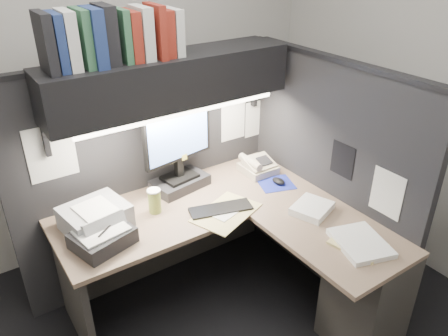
{
  "coord_description": "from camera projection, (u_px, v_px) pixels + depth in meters",
  "views": [
    {
      "loc": [
        -1.05,
        -1.56,
        2.27
      ],
      "look_at": [
        0.36,
        0.51,
        0.93
      ],
      "focal_mm": 35.0,
      "sensor_mm": 36.0,
      "label": 1
    }
  ],
  "objects": [
    {
      "name": "binder_row",
      "position": [
        112.0,
        36.0,
        2.34
      ],
      "size": [
        0.76,
        0.26,
        0.31
      ],
      "color": "black",
      "rests_on": "overhead_shelf"
    },
    {
      "name": "monitor",
      "position": [
        179.0,
        159.0,
        2.91
      ],
      "size": [
        0.52,
        0.29,
        0.56
      ],
      "rotation": [
        0.0,
        0.0,
        0.17
      ],
      "color": "black",
      "rests_on": "desk"
    },
    {
      "name": "telephone",
      "position": [
        258.0,
        166.0,
        3.2
      ],
      "size": [
        0.23,
        0.24,
        0.09
      ],
      "primitive_type": "cube",
      "rotation": [
        0.0,
        0.0,
        -0.02
      ],
      "color": "#C1B294",
      "rests_on": "desk"
    },
    {
      "name": "mouse",
      "position": [
        278.0,
        181.0,
        3.05
      ],
      "size": [
        0.07,
        0.11,
        0.04
      ],
      "primitive_type": "ellipsoid",
      "rotation": [
        0.0,
        0.0,
        0.06
      ],
      "color": "black",
      "rests_on": "mousepad"
    },
    {
      "name": "open_folder",
      "position": [
        226.0,
        213.0,
        2.74
      ],
      "size": [
        0.5,
        0.41,
        0.01
      ],
      "primitive_type": "cube",
      "rotation": [
        0.0,
        0.0,
        0.37
      ],
      "color": "#CABB71",
      "rests_on": "desk"
    },
    {
      "name": "mousepad",
      "position": [
        276.0,
        184.0,
        3.06
      ],
      "size": [
        0.29,
        0.27,
        0.0
      ],
      "primitive_type": "cube",
      "rotation": [
        0.0,
        0.0,
        -0.32
      ],
      "color": "navy",
      "rests_on": "desk"
    },
    {
      "name": "wall_back",
      "position": [
        108.0,
        78.0,
        3.19
      ],
      "size": [
        3.5,
        0.04,
        2.7
      ],
      "primitive_type": "cube",
      "color": "#BBB8B2",
      "rests_on": "floor"
    },
    {
      "name": "wall_right",
      "position": [
        436.0,
        89.0,
        2.96
      ],
      "size": [
        0.04,
        3.0,
        2.7
      ],
      "primitive_type": "cube",
      "color": "#BBB8B2",
      "rests_on": "floor"
    },
    {
      "name": "manila_stack",
      "position": [
        358.0,
        244.0,
        2.45
      ],
      "size": [
        0.28,
        0.32,
        0.02
      ],
      "primitive_type": "cube",
      "rotation": [
        0.0,
        0.0,
        0.24
      ],
      "color": "#CABB71",
      "rests_on": "desk"
    },
    {
      "name": "keyboard",
      "position": [
        221.0,
        209.0,
        2.76
      ],
      "size": [
        0.42,
        0.24,
        0.02
      ],
      "primitive_type": "cube",
      "rotation": [
        0.0,
        0.0,
        -0.28
      ],
      "color": "black",
      "rests_on": "desk"
    },
    {
      "name": "task_light_tube",
      "position": [
        183.0,
        113.0,
        2.61
      ],
      "size": [
        1.32,
        0.04,
        0.04
      ],
      "primitive_type": "cylinder",
      "rotation": [
        0.0,
        1.57,
        0.0
      ],
      "color": "white",
      "rests_on": "overhead_shelf"
    },
    {
      "name": "partition_right",
      "position": [
        327.0,
        180.0,
        2.97
      ],
      "size": [
        0.06,
        1.5,
        1.6
      ],
      "primitive_type": "cube",
      "color": "black",
      "rests_on": "floor"
    },
    {
      "name": "paper_stack_a",
      "position": [
        312.0,
        208.0,
        2.75
      ],
      "size": [
        0.3,
        0.28,
        0.05
      ],
      "primitive_type": "cube",
      "rotation": [
        0.0,
        0.0,
        0.35
      ],
      "color": "white",
      "rests_on": "desk"
    },
    {
      "name": "pinned_papers",
      "position": [
        228.0,
        146.0,
        2.85
      ],
      "size": [
        1.76,
        1.31,
        0.51
      ],
      "color": "white",
      "rests_on": "partition_back"
    },
    {
      "name": "notebook_stack",
      "position": [
        103.0,
        238.0,
        2.44
      ],
      "size": [
        0.37,
        0.33,
        0.09
      ],
      "primitive_type": "cube",
      "rotation": [
        0.0,
        0.0,
        0.27
      ],
      "color": "black",
      "rests_on": "desk"
    },
    {
      "name": "printer",
      "position": [
        95.0,
        217.0,
        2.57
      ],
      "size": [
        0.4,
        0.36,
        0.14
      ],
      "primitive_type": "cube",
      "rotation": [
        0.0,
        0.0,
        0.16
      ],
      "color": "#9B9DA1",
      "rests_on": "desk"
    },
    {
      "name": "partition_back",
      "position": [
        152.0,
        174.0,
        3.05
      ],
      "size": [
        1.9,
        0.06,
        1.6
      ],
      "primitive_type": "cube",
      "color": "black",
      "rests_on": "floor"
    },
    {
      "name": "overhead_shelf",
      "position": [
        170.0,
        80.0,
        2.63
      ],
      "size": [
        1.55,
        0.34,
        0.3
      ],
      "primitive_type": "cube",
      "color": "black",
      "rests_on": "partition_back"
    },
    {
      "name": "desk",
      "position": [
        279.0,
        266.0,
        2.73
      ],
      "size": [
        1.7,
        1.53,
        0.73
      ],
      "color": "#806652",
      "rests_on": "floor"
    },
    {
      "name": "coffee_cup",
      "position": [
        155.0,
        202.0,
        2.72
      ],
      "size": [
        0.1,
        0.1,
        0.15
      ],
      "primitive_type": "cylinder",
      "rotation": [
        0.0,
        0.0,
        0.24
      ],
      "color": "#A0B247",
      "rests_on": "desk"
    },
    {
      "name": "paper_stack_b",
      "position": [
        360.0,
        243.0,
        2.45
      ],
      "size": [
        0.34,
        0.38,
        0.03
      ],
      "primitive_type": "cube",
      "rotation": [
        0.0,
        0.0,
        -0.3
      ],
      "color": "white",
      "rests_on": "desk"
    }
  ]
}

